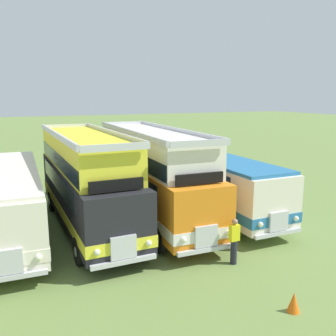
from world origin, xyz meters
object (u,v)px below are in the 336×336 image
Objects in this scene: bus_fifth_in_row at (86,178)px; bus_seventh_in_row at (209,178)px; marshal_person at (234,241)px; bus_sixth_in_row at (151,171)px; bus_fourth_in_row at (9,197)px; cone_near_end at (294,302)px.

bus_fifth_in_row is 6.60m from bus_seventh_in_row.
bus_sixth_in_row is at bearing 96.51° from marshal_person.
bus_fifth_in_row is at bearing 123.47° from marshal_person.
bus_fourth_in_row is at bearing 173.40° from bus_fifth_in_row.
bus_sixth_in_row reaches higher than bus_seventh_in_row.
bus_fifth_in_row is at bearing -6.60° from bus_fourth_in_row.
bus_seventh_in_row is at bearing -2.75° from bus_sixth_in_row.
bus_fourth_in_row is at bearing 177.72° from bus_seventh_in_row.
bus_sixth_in_row is at bearing 177.25° from bus_seventh_in_row.
cone_near_end is at bearing -67.94° from bus_fifth_in_row.
bus_fourth_in_row reaches higher than cone_near_end.
bus_fifth_in_row is 6.17× the size of marshal_person.
marshal_person is (-2.58, -6.03, -0.87)m from bus_seventh_in_row.
bus_seventh_in_row is 9.84m from cone_near_end.
bus_seventh_in_row reaches higher than cone_near_end.
bus_fourth_in_row is 6.61m from bus_sixth_in_row.
marshal_person is (0.22, 3.28, 0.59)m from cone_near_end.
cone_near_end is (7.06, -9.71, -1.46)m from bus_fourth_in_row.
bus_sixth_in_row is 6.41m from marshal_person.
bus_fourth_in_row is 0.98× the size of bus_seventh_in_row.
bus_seventh_in_row is (3.28, -0.16, -0.61)m from bus_sixth_in_row.
bus_fifth_in_row reaches higher than cone_near_end.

